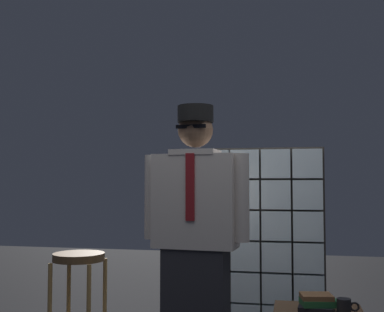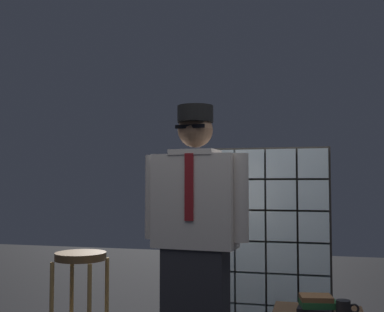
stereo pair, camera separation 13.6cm
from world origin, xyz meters
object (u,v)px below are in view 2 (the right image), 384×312
object	(u,v)px
book_stack	(317,304)
standing_person	(195,236)
coffee_mug	(344,309)
bar_stool	(80,283)

from	to	relation	value
book_stack	standing_person	bearing A→B (deg)	175.75
standing_person	book_stack	bearing A→B (deg)	0.79
standing_person	coffee_mug	size ratio (longest dim) A/B	13.89
bar_stool	coffee_mug	distance (m)	1.67
bar_stool	book_stack	world-z (taller)	bar_stool
coffee_mug	book_stack	bearing A→B (deg)	155.78
standing_person	book_stack	distance (m)	0.83
coffee_mug	standing_person	bearing A→B (deg)	172.21
book_stack	coffee_mug	size ratio (longest dim) A/B	1.91
standing_person	coffee_mug	world-z (taller)	standing_person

